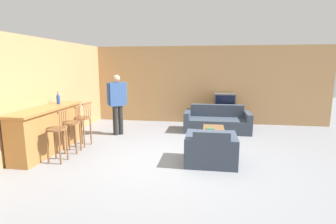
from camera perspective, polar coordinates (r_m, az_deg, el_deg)
ground_plane at (r=5.66m, az=0.34°, el=-10.21°), size 24.00×24.00×0.00m
wall_back at (r=9.05m, az=3.81°, el=5.92°), size 9.40×0.08×2.60m
wall_left at (r=7.72m, az=-21.90°, el=4.47°), size 0.08×8.74×2.60m
bar_counter at (r=6.58m, az=-24.60°, el=-3.52°), size 0.55×2.23×1.03m
bar_chair_near at (r=5.80m, az=-23.00°, el=-4.35°), size 0.39×0.39×1.08m
bar_chair_mid at (r=6.31m, az=-20.12°, el=-3.03°), size 0.42×0.42×1.08m
bar_chair_far at (r=6.75m, az=-18.07°, el=-2.07°), size 0.45×0.45×1.08m
couch_far at (r=8.04m, az=10.59°, el=-2.17°), size 1.94×0.93×0.77m
armchair_near at (r=5.41m, az=9.29°, el=-8.22°), size 1.02×0.88×0.75m
coffee_table at (r=6.68m, az=9.90°, el=-4.10°), size 0.52×0.90×0.41m
tv_unit at (r=8.84m, az=12.09°, el=-1.03°), size 1.17×0.47×0.57m
tv at (r=8.75m, az=12.22°, el=2.37°), size 0.67×0.52×0.49m
bottle at (r=6.97m, az=-22.80°, el=2.76°), size 0.08×0.08×0.30m
book_on_table at (r=6.58m, az=9.17°, el=-3.58°), size 0.21×0.18×0.02m
person_by_window at (r=7.52m, az=-10.97°, el=2.30°), size 0.47×0.41×1.70m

